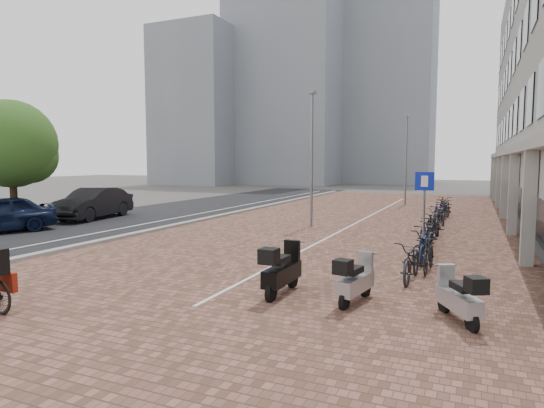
{
  "coord_description": "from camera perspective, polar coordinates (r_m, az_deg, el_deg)",
  "views": [
    {
      "loc": [
        7.37,
        -10.83,
        2.99
      ],
      "look_at": [
        0.0,
        6.0,
        1.3
      ],
      "focal_mm": 30.63,
      "sensor_mm": 36.0,
      "label": 1
    }
  ],
  "objects": [
    {
      "name": "ground",
      "position": [
        13.44,
        -10.41,
        -7.69
      ],
      "size": [
        140.0,
        140.0,
        0.0
      ],
      "primitive_type": "plane",
      "color": "#474442",
      "rests_on": "ground"
    },
    {
      "name": "plaza_brick",
      "position": [
        23.64,
        10.33,
        -2.07
      ],
      "size": [
        14.5,
        42.0,
        0.04
      ],
      "primitive_type": "cube",
      "color": "brown",
      "rests_on": "ground"
    },
    {
      "name": "street_asphalt",
      "position": [
        28.25,
        -11.93,
        -0.93
      ],
      "size": [
        8.0,
        50.0,
        0.03
      ],
      "primitive_type": "cube",
      "color": "black",
      "rests_on": "ground"
    },
    {
      "name": "curb",
      "position": [
        26.18,
        -4.97,
        -1.17
      ],
      "size": [
        0.35,
        42.0,
        0.14
      ],
      "primitive_type": "cube",
      "color": "gray",
      "rests_on": "ground"
    },
    {
      "name": "lane_line",
      "position": [
        27.14,
        -8.49,
        -1.08
      ],
      "size": [
        0.12,
        44.0,
        0.0
      ],
      "primitive_type": "cube",
      "color": "white",
      "rests_on": "street_asphalt"
    },
    {
      "name": "parking_line",
      "position": [
        23.6,
        10.81,
        -2.03
      ],
      "size": [
        0.1,
        30.0,
        0.0
      ],
      "primitive_type": "cube",
      "color": "white",
      "rests_on": "plaza_brick"
    },
    {
      "name": "bg_towers",
      "position": [
        64.53,
        3.76,
        15.03
      ],
      "size": [
        33.0,
        23.0,
        32.0
      ],
      "color": "gray",
      "rests_on": "ground"
    },
    {
      "name": "car_dark",
      "position": [
        25.87,
        -21.13,
        0.07
      ],
      "size": [
        2.45,
        5.14,
        1.63
      ],
      "primitive_type": "imported",
      "rotation": [
        0.0,
        0.0,
        0.15
      ],
      "color": "black",
      "rests_on": "ground"
    },
    {
      "name": "scooter_front",
      "position": [
        9.39,
        21.93,
        -10.45
      ],
      "size": [
        1.12,
        1.51,
        1.02
      ],
      "primitive_type": null,
      "rotation": [
        0.0,
        0.0,
        0.51
      ],
      "color": "#ABABB0",
      "rests_on": "ground"
    },
    {
      "name": "scooter_mid",
      "position": [
        10.45,
        1.25,
        -8.02
      ],
      "size": [
        0.56,
        1.73,
        1.18
      ],
      "primitive_type": null,
      "rotation": [
        0.0,
        0.0,
        -0.02
      ],
      "color": "black",
      "rests_on": "ground"
    },
    {
      "name": "scooter_back",
      "position": [
        9.99,
        10.21,
        -9.09
      ],
      "size": [
        0.74,
        1.6,
        1.06
      ],
      "primitive_type": null,
      "rotation": [
        0.0,
        0.0,
        -0.18
      ],
      "color": "#A1A1A6",
      "rests_on": "ground"
    },
    {
      "name": "parking_sign",
      "position": [
        14.78,
        18.2,
        0.45
      ],
      "size": [
        0.56,
        0.11,
        2.67
      ],
      "rotation": [
        0.0,
        0.0,
        0.07
      ],
      "color": "slate",
      "rests_on": "ground"
    },
    {
      "name": "lamp_near",
      "position": [
        21.09,
        4.9,
        5.34
      ],
      "size": [
        0.12,
        0.12,
        6.06
      ],
      "primitive_type": "cylinder",
      "color": "slate",
      "rests_on": "ground"
    },
    {
      "name": "lamp_far",
      "position": [
        32.82,
        16.15,
        5.14
      ],
      "size": [
        0.12,
        0.12,
        6.09
      ],
      "primitive_type": "cylinder",
      "color": "gray",
      "rests_on": "ground"
    },
    {
      "name": "street_tree",
      "position": [
        24.16,
        -29.06,
        6.19
      ],
      "size": [
        3.96,
        3.96,
        5.76
      ],
      "color": "#382619",
      "rests_on": "ground"
    },
    {
      "name": "bike_row",
      "position": [
        20.08,
        19.55,
        -2.11
      ],
      "size": [
        1.11,
        18.11,
        1.05
      ],
      "color": "black",
      "rests_on": "ground"
    }
  ]
}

